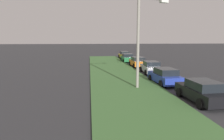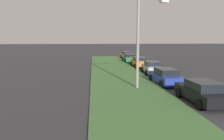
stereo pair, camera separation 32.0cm
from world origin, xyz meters
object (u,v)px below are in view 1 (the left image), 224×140
parked_car_blue (165,76)px  parked_car_green (127,58)px  streetlight (142,36)px  parked_car_yellow (124,55)px  parked_car_black (202,91)px  parked_car_orange (138,62)px  parked_car_silver (151,67)px

parked_car_blue → parked_car_green: bearing=-2.7°
streetlight → parked_car_blue: bearing=-60.3°
streetlight → parked_car_yellow: bearing=-6.6°
parked_car_black → parked_car_orange: 17.43m
parked_car_blue → parked_car_silver: 5.90m
parked_car_orange → parked_car_green: 6.37m
parked_car_silver → streetlight: 8.82m
parked_car_silver → streetlight: bearing=160.2°
parked_car_black → parked_car_green: (23.79, 0.64, 0.00)m
parked_car_blue → parked_car_silver: size_ratio=1.00×
parked_car_black → parked_car_blue: 5.64m
parked_car_black → parked_car_yellow: 30.05m
parked_car_green → streetlight: bearing=173.1°
parked_car_blue → parked_car_green: size_ratio=1.02×
parked_car_blue → parked_car_orange: 11.81m
parked_car_black → parked_car_yellow: bearing=-1.6°
streetlight → parked_car_orange: bearing=-12.2°
parked_car_black → parked_car_yellow: (30.05, 0.11, 0.00)m
parked_car_yellow → parked_car_black: bearing=178.4°
parked_car_orange → parked_car_green: bearing=2.9°
parked_car_silver → parked_car_yellow: (18.55, 0.10, 0.00)m
parked_car_blue → parked_car_silver: same height
parked_car_blue → parked_car_yellow: 24.43m
parked_car_orange → streetlight: bearing=167.2°
streetlight → parked_car_green: bearing=-7.2°
parked_car_blue → parked_car_yellow: bearing=-4.1°
parked_car_black → parked_car_orange: (17.43, 0.24, 0.00)m
parked_car_silver → streetlight: (-7.40, 3.10, 3.67)m
parked_car_silver → parked_car_green: 12.30m
parked_car_black → parked_car_yellow: size_ratio=1.00×
parked_car_yellow → parked_car_silver: bearing=178.5°
streetlight → parked_car_black: bearing=-142.8°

